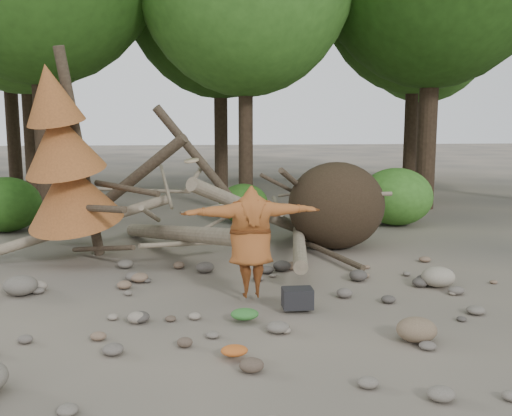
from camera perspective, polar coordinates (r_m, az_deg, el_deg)
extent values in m
plane|color=#514C44|center=(8.70, -1.91, -10.72)|extent=(120.00, 120.00, 0.00)
ellipsoid|color=#332619|center=(13.03, 8.03, 0.25)|extent=(2.20, 1.87, 1.98)
cylinder|color=gray|center=(12.12, -8.03, -2.51)|extent=(2.61, 5.11, 1.08)
cylinder|color=gray|center=(12.62, 0.20, -0.36)|extent=(3.18, 3.71, 1.90)
cylinder|color=brown|center=(12.96, -13.31, 1.88)|extent=(3.08, 1.91, 2.49)
cylinder|color=gray|center=(12.16, 4.33, -3.37)|extent=(1.13, 4.98, 0.43)
cylinder|color=brown|center=(13.03, -4.93, 3.89)|extent=(2.39, 1.03, 2.89)
cylinder|color=gray|center=(12.60, -17.13, -1.69)|extent=(3.71, 0.86, 1.20)
cylinder|color=#4C3F30|center=(12.11, -15.15, -3.95)|extent=(1.52, 1.70, 0.49)
cylinder|color=gray|center=(12.78, -2.58, -0.70)|extent=(1.57, 0.85, 0.69)
cylinder|color=#4C3F30|center=(13.41, 4.10, 1.46)|extent=(1.92, 1.25, 1.10)
cylinder|color=gray|center=(12.47, -8.98, 2.21)|extent=(0.37, 1.42, 0.85)
cylinder|color=#4C3F30|center=(12.04, 7.40, -4.51)|extent=(0.79, 2.54, 0.12)
cylinder|color=gray|center=(11.54, -7.10, -3.56)|extent=(1.78, 1.11, 0.29)
cylinder|color=#4C3F30|center=(12.21, -17.16, 5.09)|extent=(0.67, 1.13, 4.35)
cone|color=brown|center=(12.00, -18.02, 1.63)|extent=(2.06, 2.13, 1.86)
cone|color=brown|center=(11.74, -18.96, 6.34)|extent=(1.71, 1.78, 1.65)
cone|color=brown|center=(11.59, -19.84, 10.72)|extent=(1.23, 1.30, 1.41)
cylinder|color=#38281C|center=(18.28, -20.76, 13.17)|extent=(0.56, 0.56, 8.96)
cylinder|color=#38281C|center=(17.47, -1.04, 10.96)|extent=(0.44, 0.44, 7.14)
cylinder|color=#38281C|center=(19.61, 17.04, 13.73)|extent=(0.60, 0.60, 9.45)
cylinder|color=#38281C|center=(22.48, -21.89, 10.39)|extent=(0.42, 0.42, 7.56)
cylinder|color=#38281C|center=(22.45, -3.57, 12.25)|extent=(0.52, 0.52, 8.54)
cylinder|color=#38281C|center=(23.64, 15.34, 11.28)|extent=(0.50, 0.50, 8.12)
cylinder|color=#38281C|center=(29.46, -23.39, 11.82)|extent=(0.62, 0.62, 9.66)
cylinder|color=#38281C|center=(28.84, -1.16, 11.70)|extent=(0.54, 0.54, 8.75)
cylinder|color=#38281C|center=(30.50, 16.31, 10.34)|extent=(0.46, 0.46, 7.84)
ellipsoid|color=#326A1E|center=(30.92, 16.66, 18.04)|extent=(7.17, 7.17, 8.60)
ellipsoid|color=#265316|center=(16.28, -23.73, 0.32)|extent=(1.80, 1.80, 1.44)
ellipsoid|color=#326A1E|center=(16.21, -1.26, 0.47)|extent=(1.40, 1.40, 1.12)
ellipsoid|color=#3E7D27|center=(16.32, 13.85, 1.12)|extent=(2.00, 2.00, 1.60)
imported|color=#944D21|center=(9.13, -0.52, -3.36)|extent=(2.25, 0.72, 1.81)
cylinder|color=#97815F|center=(9.45, -6.47, 4.73)|extent=(0.25, 0.25, 0.10)
cube|color=black|center=(8.86, 4.16, -9.34)|extent=(0.46, 0.31, 0.31)
ellipsoid|color=#2F6B2B|center=(8.40, -1.14, -10.88)|extent=(0.41, 0.34, 0.15)
ellipsoid|color=#B1531E|center=(7.22, -2.18, -14.42)|extent=(0.34, 0.27, 0.12)
ellipsoid|color=#766049|center=(7.99, 15.77, -11.63)|extent=(0.54, 0.48, 0.32)
ellipsoid|color=gray|center=(10.58, 17.75, -6.58)|extent=(0.59, 0.53, 0.36)
ellipsoid|color=#645E54|center=(10.39, -22.47, -7.17)|extent=(0.56, 0.51, 0.34)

